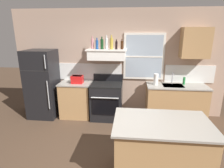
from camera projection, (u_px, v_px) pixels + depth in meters
back_wall at (119, 64)px, 4.72m from camera, size 5.40×0.11×2.70m
refrigerator at (43, 84)px, 4.68m from camera, size 0.70×0.72×1.72m
counter_left_of_stove at (77, 99)px, 4.76m from camera, size 0.79×0.63×0.91m
toaster at (77, 79)px, 4.55m from camera, size 0.30×0.20×0.19m
stove_range at (107, 101)px, 4.65m from camera, size 0.76×0.69×1.09m
range_hood_shelf at (107, 54)px, 4.42m from camera, size 0.96×0.52×0.24m
bottle_rose_pink at (92, 44)px, 4.42m from camera, size 0.07×0.07×0.30m
bottle_blue_liqueur at (97, 44)px, 4.35m from camera, size 0.07×0.07×0.27m
bottle_dark_green_wine at (102, 44)px, 4.34m from camera, size 0.07×0.07×0.29m
bottle_clear_tall at (107, 43)px, 4.35m from camera, size 0.06×0.06×0.32m
bottle_champagne_gold_foil at (111, 43)px, 4.30m from camera, size 0.08×0.08×0.33m
bottle_balsamic_dark at (116, 45)px, 4.32m from camera, size 0.06×0.06×0.23m
bottle_brown_stout at (122, 45)px, 4.33m from camera, size 0.06×0.06×0.24m
counter_right_with_sink at (175, 103)px, 4.52m from camera, size 1.43×0.63×0.91m
sink_faucet at (173, 77)px, 4.45m from camera, size 0.03×0.17×0.28m
paper_towel_roll at (156, 79)px, 4.41m from camera, size 0.11×0.11×0.27m
dish_soap_bottle at (184, 81)px, 4.45m from camera, size 0.06×0.06×0.18m
kitchen_island at (160, 149)px, 2.75m from camera, size 1.40×0.90×0.91m
upper_cabinet_right at (195, 43)px, 4.22m from camera, size 0.64×0.32×0.70m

